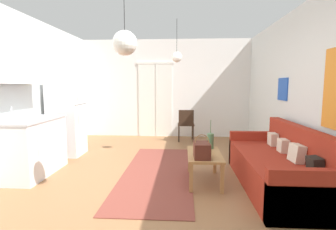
{
  "coord_description": "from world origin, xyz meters",
  "views": [
    {
      "loc": [
        0.5,
        -3.38,
        1.45
      ],
      "look_at": [
        0.22,
        1.12,
        0.91
      ],
      "focal_mm": 27.08,
      "sensor_mm": 36.0,
      "label": 1
    }
  ],
  "objects_px": {
    "coffee_table": "(204,157)",
    "pendant_lamp_near": "(125,43)",
    "refrigerator": "(67,117)",
    "pendant_lamp_far": "(177,57)",
    "bamboo_vase": "(210,141)",
    "handbag": "(202,150)",
    "couch": "(279,167)",
    "accent_chair": "(186,123)"
  },
  "relations": [
    {
      "from": "coffee_table",
      "to": "accent_chair",
      "type": "xyz_separation_m",
      "value": [
        -0.25,
        2.74,
        0.1
      ]
    },
    {
      "from": "handbag",
      "to": "pendant_lamp_near",
      "type": "xyz_separation_m",
      "value": [
        -0.91,
        -0.63,
        1.36
      ]
    },
    {
      "from": "coffee_table",
      "to": "pendant_lamp_near",
      "type": "relative_size",
      "value": 0.96
    },
    {
      "from": "handbag",
      "to": "pendant_lamp_far",
      "type": "height_order",
      "value": "pendant_lamp_far"
    },
    {
      "from": "bamboo_vase",
      "to": "pendant_lamp_near",
      "type": "xyz_separation_m",
      "value": [
        -1.08,
        -1.17,
        1.35
      ]
    },
    {
      "from": "bamboo_vase",
      "to": "handbag",
      "type": "relative_size",
      "value": 1.39
    },
    {
      "from": "refrigerator",
      "to": "pendant_lamp_near",
      "type": "distance_m",
      "value": 3.03
    },
    {
      "from": "bamboo_vase",
      "to": "pendant_lamp_near",
      "type": "height_order",
      "value": "pendant_lamp_near"
    },
    {
      "from": "couch",
      "to": "refrigerator",
      "type": "xyz_separation_m",
      "value": [
        -3.77,
        1.46,
        0.5
      ]
    },
    {
      "from": "refrigerator",
      "to": "pendant_lamp_near",
      "type": "xyz_separation_m",
      "value": [
        1.75,
        -2.2,
        1.12
      ]
    },
    {
      "from": "couch",
      "to": "coffee_table",
      "type": "relative_size",
      "value": 2.45
    },
    {
      "from": "accent_chair",
      "to": "bamboo_vase",
      "type": "bearing_deg",
      "value": 96.92
    },
    {
      "from": "handbag",
      "to": "pendant_lamp_near",
      "type": "distance_m",
      "value": 1.75
    },
    {
      "from": "couch",
      "to": "refrigerator",
      "type": "relative_size",
      "value": 1.38
    },
    {
      "from": "handbag",
      "to": "accent_chair",
      "type": "distance_m",
      "value": 2.99
    },
    {
      "from": "couch",
      "to": "handbag",
      "type": "height_order",
      "value": "couch"
    },
    {
      "from": "accent_chair",
      "to": "handbag",
      "type": "bearing_deg",
      "value": 92.1
    },
    {
      "from": "bamboo_vase",
      "to": "coffee_table",
      "type": "bearing_deg",
      "value": -111.42
    },
    {
      "from": "couch",
      "to": "handbag",
      "type": "distance_m",
      "value": 1.14
    },
    {
      "from": "coffee_table",
      "to": "pendant_lamp_near",
      "type": "height_order",
      "value": "pendant_lamp_near"
    },
    {
      "from": "pendant_lamp_far",
      "to": "pendant_lamp_near",
      "type": "bearing_deg",
      "value": -103.58
    },
    {
      "from": "accent_chair",
      "to": "pendant_lamp_near",
      "type": "xyz_separation_m",
      "value": [
        -0.71,
        -3.61,
        1.44
      ]
    },
    {
      "from": "couch",
      "to": "coffee_table",
      "type": "xyz_separation_m",
      "value": [
        -1.05,
        0.13,
        0.09
      ]
    },
    {
      "from": "couch",
      "to": "handbag",
      "type": "relative_size",
      "value": 6.52
    },
    {
      "from": "handbag",
      "to": "pendant_lamp_near",
      "type": "height_order",
      "value": "pendant_lamp_near"
    },
    {
      "from": "couch",
      "to": "coffee_table",
      "type": "bearing_deg",
      "value": 173.11
    },
    {
      "from": "coffee_table",
      "to": "pendant_lamp_near",
      "type": "bearing_deg",
      "value": -137.92
    },
    {
      "from": "accent_chair",
      "to": "pendant_lamp_far",
      "type": "distance_m",
      "value": 2.13
    },
    {
      "from": "accent_chair",
      "to": "pendant_lamp_near",
      "type": "relative_size",
      "value": 0.9
    },
    {
      "from": "refrigerator",
      "to": "handbag",
      "type": "bearing_deg",
      "value": -30.51
    },
    {
      "from": "handbag",
      "to": "pendant_lamp_far",
      "type": "bearing_deg",
      "value": 104.91
    },
    {
      "from": "handbag",
      "to": "refrigerator",
      "type": "height_order",
      "value": "refrigerator"
    },
    {
      "from": "couch",
      "to": "pendant_lamp_near",
      "type": "relative_size",
      "value": 2.36
    },
    {
      "from": "bamboo_vase",
      "to": "refrigerator",
      "type": "xyz_separation_m",
      "value": [
        -2.83,
        1.03,
        0.22
      ]
    },
    {
      "from": "couch",
      "to": "refrigerator",
      "type": "distance_m",
      "value": 4.07
    },
    {
      "from": "bamboo_vase",
      "to": "handbag",
      "type": "distance_m",
      "value": 0.56
    },
    {
      "from": "coffee_table",
      "to": "refrigerator",
      "type": "distance_m",
      "value": 3.05
    },
    {
      "from": "bamboo_vase",
      "to": "couch",
      "type": "bearing_deg",
      "value": -24.3
    },
    {
      "from": "pendant_lamp_near",
      "to": "coffee_table",
      "type": "bearing_deg",
      "value": 42.08
    },
    {
      "from": "handbag",
      "to": "accent_chair",
      "type": "height_order",
      "value": "accent_chair"
    },
    {
      "from": "couch",
      "to": "handbag",
      "type": "xyz_separation_m",
      "value": [
        -1.11,
        -0.11,
        0.26
      ]
    },
    {
      "from": "coffee_table",
      "to": "pendant_lamp_far",
      "type": "distance_m",
      "value": 2.08
    }
  ]
}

